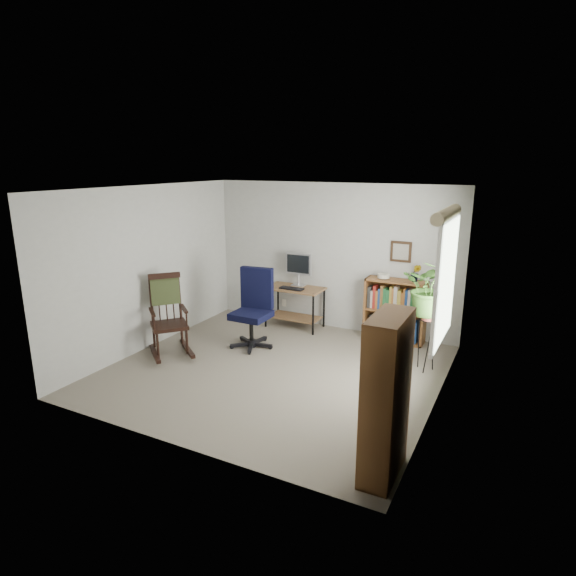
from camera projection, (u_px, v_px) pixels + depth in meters
The scene contains 18 objects.
floor at pixel (275, 370), 6.48m from camera, with size 4.20×4.00×0.00m, color gray.
ceiling at pixel (273, 189), 5.87m from camera, with size 4.20×4.00×0.00m, color silver.
wall_back at pixel (332, 257), 7.90m from camera, with size 4.20×0.00×2.40m, color #B9BAB5.
wall_front at pixel (170, 331), 4.45m from camera, with size 4.20×0.00×2.40m, color #B9BAB5.
wall_left at pixel (149, 268), 7.09m from camera, with size 0.00×4.00×2.40m, color #B9BAB5.
wall_right at pixel (442, 305), 5.25m from camera, with size 0.00×4.00×2.40m, color #B9BAB5.
window at pixel (445, 281), 5.48m from camera, with size 0.12×1.20×1.50m, color white, non-canonical shape.
desk at pixel (295, 307), 8.09m from camera, with size 0.95×0.52×0.69m, color brown, non-canonical shape.
monitor at pixel (299, 270), 8.05m from camera, with size 0.46×0.16×0.56m, color #B6B6BB, non-canonical shape.
keyboard at pixel (292, 288), 7.90m from camera, with size 0.40×0.15×0.03m, color black.
office_chair at pixel (251, 309), 7.14m from camera, with size 0.66×0.66×1.20m, color black, non-canonical shape.
rocking_chair at pixel (169, 315), 6.89m from camera, with size 0.61×1.02×1.18m, color black, non-canonical shape.
low_bookshelf at pixel (395, 311), 7.43m from camera, with size 0.93×0.31×0.98m, color brown, non-canonical shape.
tall_bookshelf at pixel (386, 398), 4.15m from camera, with size 0.28×0.66×1.50m, color brown, non-canonical shape.
plant_stand at pixel (427, 341), 6.38m from camera, with size 0.23×0.23×0.83m, color black, non-canonical shape.
spider_plant at pixel (433, 261), 6.10m from camera, with size 1.69×1.88×1.46m, color #335D20.
potted_plant_small at pixel (416, 278), 7.17m from camera, with size 0.13×0.24×0.11m, color #335D20.
framed_picture at pixel (401, 252), 7.32m from camera, with size 0.32×0.04×0.32m, color black, non-canonical shape.
Camera 1 is at (2.88, -5.25, 2.73)m, focal length 30.00 mm.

